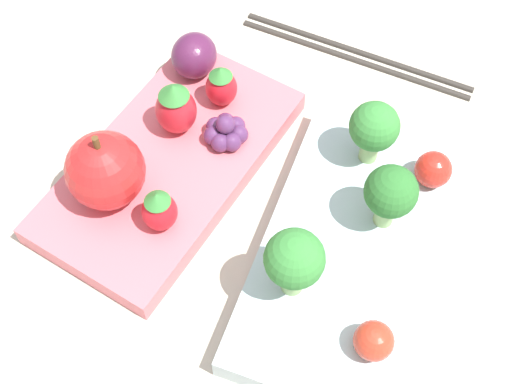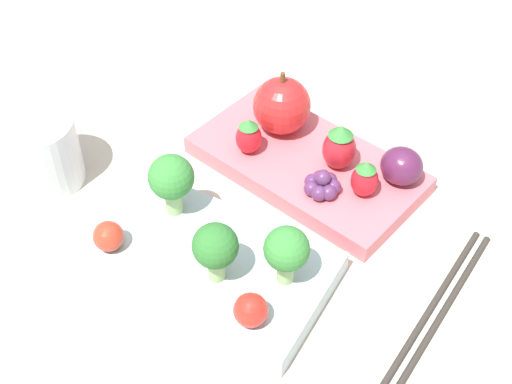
{
  "view_description": "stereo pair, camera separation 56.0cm",
  "coord_description": "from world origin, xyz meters",
  "px_view_note": "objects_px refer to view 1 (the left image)",
  "views": [
    {
      "loc": [
        0.25,
        0.11,
        0.47
      ],
      "look_at": [
        -0.0,
        0.0,
        0.03
      ],
      "focal_mm": 50.0,
      "sensor_mm": 36.0,
      "label": 1
    },
    {
      "loc": [
        -0.24,
        0.38,
        0.48
      ],
      "look_at": [
        -0.0,
        0.0,
        0.03
      ],
      "focal_mm": 50.0,
      "sensor_mm": 36.0,
      "label": 2
    }
  ],
  "objects_px": {
    "strawberry_0": "(159,210)",
    "plum": "(194,55)",
    "strawberry_2": "(221,86)",
    "grape_cluster": "(226,132)",
    "bento_box_fruit": "(169,165)",
    "broccoli_floret_1": "(294,260)",
    "cherry_tomato_1": "(433,170)",
    "broccoli_floret_0": "(391,193)",
    "strawberry_1": "(176,108)",
    "bento_box_savoury": "(350,253)",
    "apple": "(105,170)",
    "chopsticks_pair": "(356,54)",
    "cherry_tomato_0": "(374,341)",
    "broccoli_floret_2": "(374,128)"
  },
  "relations": [
    {
      "from": "apple",
      "to": "chopsticks_pair",
      "type": "height_order",
      "value": "apple"
    },
    {
      "from": "strawberry_1",
      "to": "strawberry_2",
      "type": "relative_size",
      "value": 1.27
    },
    {
      "from": "chopsticks_pair",
      "to": "cherry_tomato_0",
      "type": "bearing_deg",
      "value": 20.12
    },
    {
      "from": "broccoli_floret_2",
      "to": "cherry_tomato_0",
      "type": "xyz_separation_m",
      "value": [
        0.14,
        0.05,
        -0.02
      ]
    },
    {
      "from": "bento_box_savoury",
      "to": "broccoli_floret_2",
      "type": "distance_m",
      "value": 0.09
    },
    {
      "from": "broccoli_floret_2",
      "to": "cherry_tomato_0",
      "type": "distance_m",
      "value": 0.15
    },
    {
      "from": "cherry_tomato_1",
      "to": "plum",
      "type": "height_order",
      "value": "plum"
    },
    {
      "from": "broccoli_floret_1",
      "to": "plum",
      "type": "xyz_separation_m",
      "value": [
        -0.15,
        -0.14,
        -0.02
      ]
    },
    {
      "from": "broccoli_floret_0",
      "to": "broccoli_floret_2",
      "type": "xyz_separation_m",
      "value": [
        -0.05,
        -0.03,
        -0.0
      ]
    },
    {
      "from": "bento_box_savoury",
      "to": "plum",
      "type": "height_order",
      "value": "plum"
    },
    {
      "from": "broccoli_floret_1",
      "to": "strawberry_2",
      "type": "xyz_separation_m",
      "value": [
        -0.13,
        -0.11,
        -0.02
      ]
    },
    {
      "from": "cherry_tomato_1",
      "to": "broccoli_floret_0",
      "type": "bearing_deg",
      "value": -25.24
    },
    {
      "from": "broccoli_floret_2",
      "to": "chopsticks_pair",
      "type": "xyz_separation_m",
      "value": [
        -0.11,
        -0.05,
        -0.05
      ]
    },
    {
      "from": "broccoli_floret_0",
      "to": "apple",
      "type": "relative_size",
      "value": 0.84
    },
    {
      "from": "apple",
      "to": "plum",
      "type": "distance_m",
      "value": 0.13
    },
    {
      "from": "plum",
      "to": "grape_cluster",
      "type": "bearing_deg",
      "value": 43.84
    },
    {
      "from": "strawberry_1",
      "to": "bento_box_savoury",
      "type": "bearing_deg",
      "value": 72.7
    },
    {
      "from": "cherry_tomato_0",
      "to": "strawberry_1",
      "type": "height_order",
      "value": "strawberry_1"
    },
    {
      "from": "broccoli_floret_0",
      "to": "chopsticks_pair",
      "type": "distance_m",
      "value": 0.19
    },
    {
      "from": "cherry_tomato_1",
      "to": "apple",
      "type": "relative_size",
      "value": 0.4
    },
    {
      "from": "bento_box_savoury",
      "to": "apple",
      "type": "xyz_separation_m",
      "value": [
        0.02,
        -0.18,
        0.04
      ]
    },
    {
      "from": "strawberry_2",
      "to": "grape_cluster",
      "type": "relative_size",
      "value": 1.11
    },
    {
      "from": "broccoli_floret_0",
      "to": "grape_cluster",
      "type": "relative_size",
      "value": 1.64
    },
    {
      "from": "broccoli_floret_0",
      "to": "strawberry_1",
      "type": "bearing_deg",
      "value": -96.77
    },
    {
      "from": "broccoli_floret_1",
      "to": "bento_box_fruit",
      "type": "bearing_deg",
      "value": -116.99
    },
    {
      "from": "strawberry_0",
      "to": "cherry_tomato_1",
      "type": "bearing_deg",
      "value": 122.92
    },
    {
      "from": "grape_cluster",
      "to": "chopsticks_pair",
      "type": "distance_m",
      "value": 0.15
    },
    {
      "from": "broccoli_floret_0",
      "to": "cherry_tomato_0",
      "type": "relative_size",
      "value": 2.16
    },
    {
      "from": "broccoli_floret_1",
      "to": "broccoli_floret_2",
      "type": "bearing_deg",
      "value": 173.35
    },
    {
      "from": "chopsticks_pair",
      "to": "apple",
      "type": "bearing_deg",
      "value": -29.04
    },
    {
      "from": "bento_box_fruit",
      "to": "strawberry_2",
      "type": "xyz_separation_m",
      "value": [
        -0.07,
        0.02,
        0.03
      ]
    },
    {
      "from": "broccoli_floret_2",
      "to": "strawberry_1",
      "type": "relative_size",
      "value": 1.16
    },
    {
      "from": "broccoli_floret_1",
      "to": "cherry_tomato_1",
      "type": "height_order",
      "value": "broccoli_floret_1"
    },
    {
      "from": "bento_box_fruit",
      "to": "strawberry_1",
      "type": "height_order",
      "value": "strawberry_1"
    },
    {
      "from": "broccoli_floret_0",
      "to": "plum",
      "type": "distance_m",
      "value": 0.2
    },
    {
      "from": "bento_box_fruit",
      "to": "cherry_tomato_1",
      "type": "xyz_separation_m",
      "value": [
        -0.06,
        0.19,
        0.03
      ]
    },
    {
      "from": "apple",
      "to": "grape_cluster",
      "type": "relative_size",
      "value": 1.94
    },
    {
      "from": "bento_box_fruit",
      "to": "broccoli_floret_1",
      "type": "height_order",
      "value": "broccoli_floret_1"
    },
    {
      "from": "cherry_tomato_0",
      "to": "chopsticks_pair",
      "type": "bearing_deg",
      "value": -159.88
    },
    {
      "from": "chopsticks_pair",
      "to": "broccoli_floret_0",
      "type": "bearing_deg",
      "value": 24.03
    },
    {
      "from": "broccoli_floret_2",
      "to": "chopsticks_pair",
      "type": "bearing_deg",
      "value": -158.33
    },
    {
      "from": "strawberry_0",
      "to": "plum",
      "type": "bearing_deg",
      "value": -164.12
    },
    {
      "from": "apple",
      "to": "strawberry_2",
      "type": "relative_size",
      "value": 1.75
    },
    {
      "from": "broccoli_floret_0",
      "to": "chopsticks_pair",
      "type": "xyz_separation_m",
      "value": [
        -0.16,
        -0.07,
        -0.05
      ]
    },
    {
      "from": "cherry_tomato_0",
      "to": "chopsticks_pair",
      "type": "xyz_separation_m",
      "value": [
        -0.26,
        -0.09,
        -0.03
      ]
    },
    {
      "from": "cherry_tomato_1",
      "to": "apple",
      "type": "xyz_separation_m",
      "value": [
        0.1,
        -0.21,
        0.01
      ]
    },
    {
      "from": "strawberry_0",
      "to": "strawberry_2",
      "type": "distance_m",
      "value": 0.12
    },
    {
      "from": "broccoli_floret_1",
      "to": "strawberry_1",
      "type": "bearing_deg",
      "value": -125.52
    },
    {
      "from": "apple",
      "to": "grape_cluster",
      "type": "height_order",
      "value": "apple"
    },
    {
      "from": "broccoli_floret_0",
      "to": "plum",
      "type": "bearing_deg",
      "value": -112.91
    }
  ]
}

